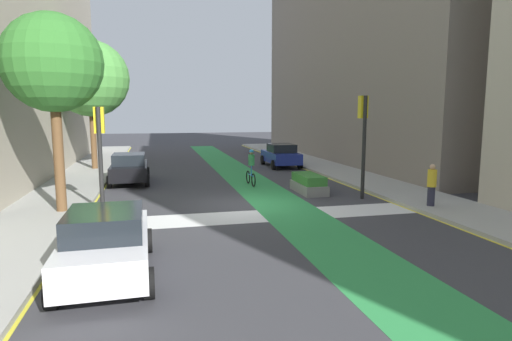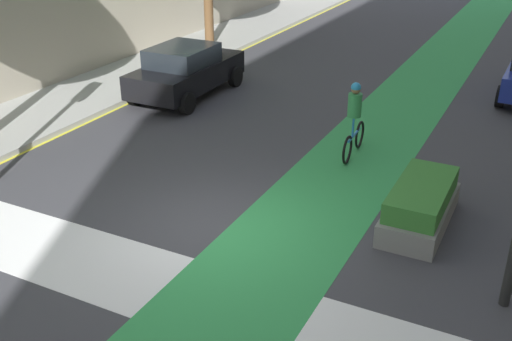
% 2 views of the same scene
% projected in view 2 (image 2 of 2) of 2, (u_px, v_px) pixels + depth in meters
% --- Properties ---
extents(ground_plane, '(120.00, 120.00, 0.00)m').
position_uv_depth(ground_plane, '(215.00, 227.00, 11.54)').
color(ground_plane, '#38383D').
extents(bike_lane_paint, '(2.40, 60.00, 0.01)m').
position_uv_depth(bike_lane_paint, '(283.00, 245.00, 10.96)').
color(bike_lane_paint, '#2D8C47').
rests_on(bike_lane_paint, ground_plane).
extents(crosswalk_band, '(12.00, 1.80, 0.01)m').
position_uv_depth(crosswalk_band, '(154.00, 282.00, 9.93)').
color(crosswalk_band, silver).
rests_on(crosswalk_band, ground_plane).
extents(car_black_left_far, '(2.06, 4.22, 1.57)m').
position_uv_depth(car_black_left_far, '(186.00, 70.00, 18.44)').
color(car_black_left_far, black).
rests_on(car_black_left_far, ground_plane).
extents(cyclist_in_lane, '(0.32, 1.73, 1.86)m').
position_uv_depth(cyclist_in_lane, '(354.00, 118.00, 14.15)').
color(cyclist_in_lane, black).
rests_on(cyclist_in_lane, ground_plane).
extents(median_planter, '(1.05, 2.47, 0.85)m').
position_uv_depth(median_planter, '(420.00, 205.00, 11.48)').
color(median_planter, slate).
rests_on(median_planter, ground_plane).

